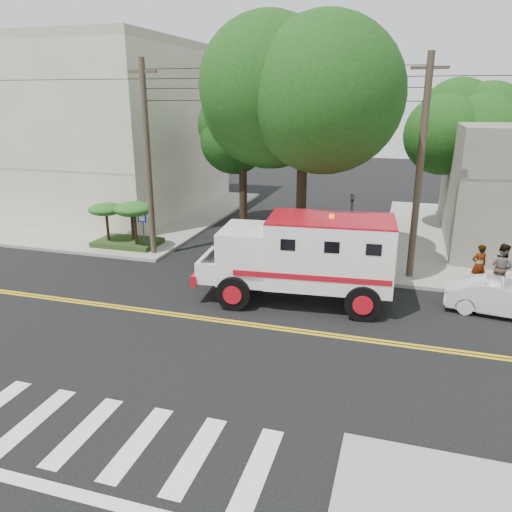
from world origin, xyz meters
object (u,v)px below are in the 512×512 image
(pedestrian_a, at_px, (479,265))
(pedestrian_b, at_px, (501,267))
(armored_truck, at_px, (304,254))
(parked_sedan, at_px, (502,298))

(pedestrian_a, distance_m, pedestrian_b, 0.82)
(armored_truck, distance_m, pedestrian_b, 7.78)
(armored_truck, distance_m, parked_sedan, 7.08)
(parked_sedan, distance_m, pedestrian_a, 2.51)
(parked_sedan, relative_size, pedestrian_a, 2.20)
(armored_truck, distance_m, pedestrian_a, 7.23)
(parked_sedan, xyz_separation_m, pedestrian_a, (-0.53, 2.42, 0.38))
(armored_truck, relative_size, parked_sedan, 1.97)
(armored_truck, relative_size, pedestrian_b, 3.90)
(armored_truck, bearing_deg, parked_sedan, 1.55)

